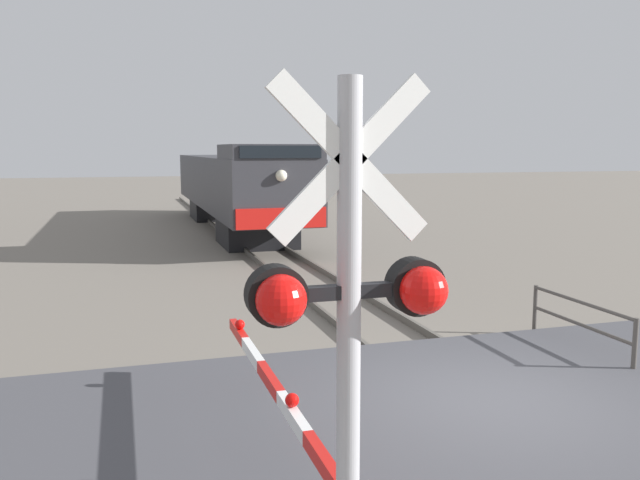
% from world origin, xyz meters
% --- Properties ---
extents(ground_plane, '(160.00, 160.00, 0.00)m').
position_xyz_m(ground_plane, '(0.00, 0.00, 0.00)').
color(ground_plane, slate).
extents(rail_track_left, '(0.08, 80.00, 0.15)m').
position_xyz_m(rail_track_left, '(-0.72, 0.00, 0.07)').
color(rail_track_left, '#59544C').
rests_on(rail_track_left, ground_plane).
extents(rail_track_right, '(0.08, 80.00, 0.15)m').
position_xyz_m(rail_track_right, '(0.72, 0.00, 0.07)').
color(rail_track_right, '#59544C').
rests_on(rail_track_right, ground_plane).
extents(road_surface, '(36.00, 5.76, 0.15)m').
position_xyz_m(road_surface, '(0.00, 0.00, 0.08)').
color(road_surface, '#47474C').
rests_on(road_surface, ground_plane).
extents(locomotive, '(3.01, 17.82, 3.67)m').
position_xyz_m(locomotive, '(0.00, 20.77, 1.96)').
color(locomotive, black).
rests_on(locomotive, ground_plane).
extents(crossing_signal, '(1.18, 0.33, 3.94)m').
position_xyz_m(crossing_signal, '(-3.51, -4.04, 2.44)').
color(crossing_signal, '#ADADB2').
rests_on(crossing_signal, ground_plane).
extents(guard_railing, '(0.08, 2.64, 0.95)m').
position_xyz_m(guard_railing, '(2.77, 1.79, 0.62)').
color(guard_railing, '#4C4742').
rests_on(guard_railing, ground_plane).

